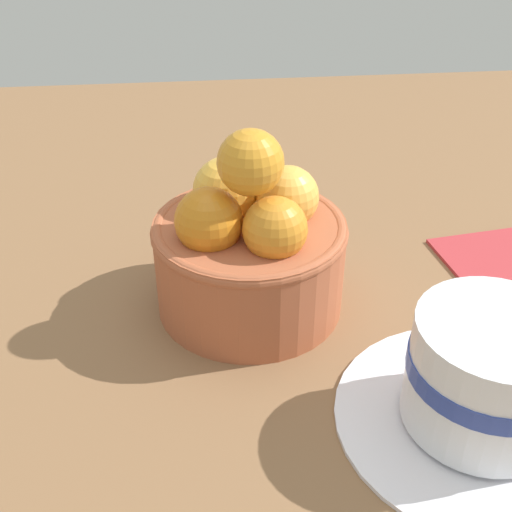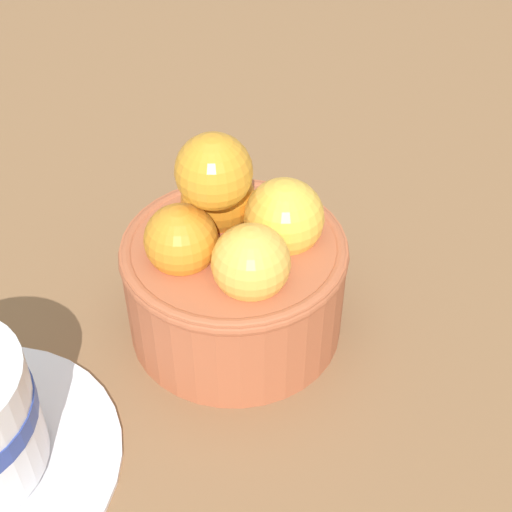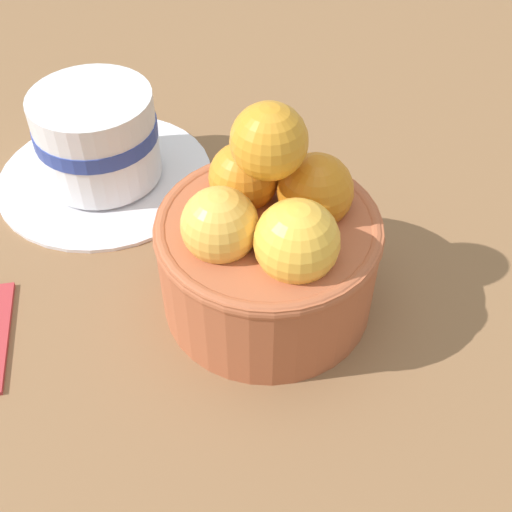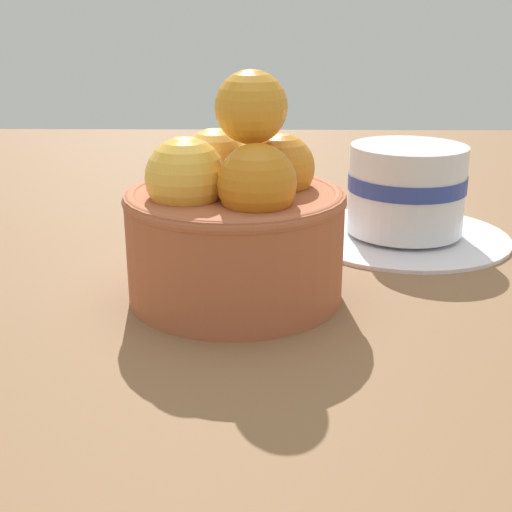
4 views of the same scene
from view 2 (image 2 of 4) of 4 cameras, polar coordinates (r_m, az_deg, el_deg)
The scene contains 2 objects.
ground_plane at distance 48.19cm, azimuth -1.54°, elevation -7.04°, with size 130.69×100.80×3.95cm, color brown.
terracotta_bowl at distance 43.30cm, azimuth -1.70°, elevation -0.88°, with size 13.54×13.54×13.97cm.
Camera 2 is at (31.66, 5.33, 33.97)cm, focal length 50.58 mm.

